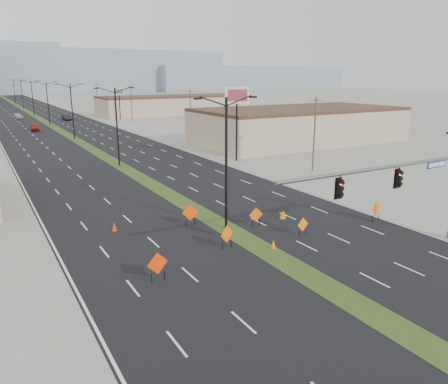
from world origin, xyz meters
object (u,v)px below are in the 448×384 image
pole_sign_east_near (237,101)px  pole_sign_east_far (119,94)px  construction_sign_5 (376,209)px  cone_3 (114,227)px  streetlight_0 (226,160)px  cone_0 (273,244)px  construction_sign_0 (158,264)px  cone_2 (284,215)px  streetlight_3 (48,102)px  cone_1 (282,215)px  streetlight_1 (117,124)px  streetlight_5 (22,93)px  construction_sign_2 (227,235)px  construction_sign_3 (256,215)px  construction_sign_1 (190,213)px  car_left (35,127)px  streetlight_6 (14,91)px  signal_mast (417,182)px  streetlight_4 (32,97)px  streetlight_2 (72,110)px  car_mid (67,117)px  car_far (18,116)px  construction_sign_4 (303,225)px

pole_sign_east_near → pole_sign_east_far: 65.08m
construction_sign_5 → cone_3: bearing=145.0°
streetlight_0 → cone_0: (0.72, -5.22, -5.09)m
construction_sign_0 → cone_2: (13.28, 5.55, -0.71)m
streetlight_3 → cone_1: 84.61m
streetlight_1 → streetlight_5: same height
construction_sign_2 → construction_sign_5: bearing=-25.1°
construction_sign_3 → pole_sign_east_far: pole_sign_east_far is taller
streetlight_5 → construction_sign_1: bearing=-90.9°
streetlight_0 → car_left: streetlight_0 is taller
streetlight_3 → streetlight_6: size_ratio=1.00×
signal_mast → streetlight_1: streetlight_1 is taller
pole_sign_east_near → streetlight_4: bearing=123.4°
pole_sign_east_far → streetlight_2: bearing=-97.6°
streetlight_0 → streetlight_4: same height
construction_sign_1 → cone_1: size_ratio=2.55×
signal_mast → streetlight_0: 13.18m
streetlight_3 → cone_1: bearing=-86.5°
construction_sign_1 → car_mid: bearing=98.6°
car_left → car_far: 31.29m
cone_2 → cone_3: 13.67m
construction_sign_2 → cone_1: construction_sign_2 is taller
car_far → pole_sign_east_near: bearing=-83.2°
streetlight_5 → cone_3: 136.56m
construction_sign_1 → signal_mast: bearing=-34.6°
streetlight_1 → cone_1: 29.21m
streetlight_5 → pole_sign_east_near: 117.86m
streetlight_5 → construction_sign_2: 143.65m
streetlight_6 → streetlight_0: bearing=-90.0°
cone_0 → cone_1: bearing=47.8°
construction_sign_2 → construction_sign_3: (4.29, 2.84, -0.08)m
streetlight_2 → streetlight_5: same height
construction_sign_1 → cone_0: construction_sign_1 is taller
construction_sign_3 → cone_0: size_ratio=2.35×
construction_sign_0 → pole_sign_east_far: bearing=64.8°
streetlight_1 → construction_sign_3: bearing=-85.4°
streetlight_6 → pole_sign_east_near: streetlight_6 is taller
streetlight_1 → cone_3: size_ratio=14.82×
streetlight_4 → construction_sign_0: 118.19m
car_left → construction_sign_0: 79.08m
construction_sign_3 → construction_sign_5: bearing=-12.2°
construction_sign_2 → signal_mast: bearing=-52.5°
streetlight_3 → construction_sign_4: streetlight_3 is taller
construction_sign_1 → cone_2: construction_sign_1 is taller
streetlight_5 → car_far: streetlight_5 is taller
car_mid → construction_sign_3: bearing=-95.7°
cone_1 → car_far: bearing=95.6°
streetlight_4 → car_mid: bearing=-73.3°
construction_sign_5 → streetlight_6: bearing=82.1°
car_mid → cone_3: (-13.31, -89.59, -0.42)m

